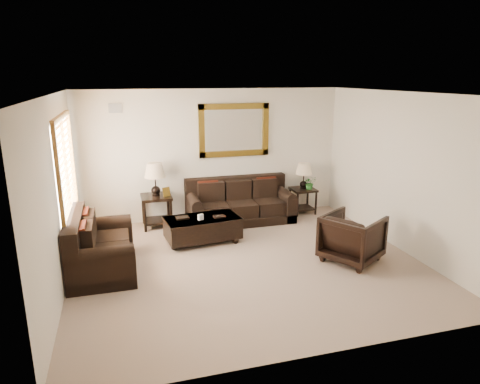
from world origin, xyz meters
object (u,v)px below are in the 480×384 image
object	(u,v)px
end_table_left	(156,186)
sofa	(239,206)
coffee_table	(203,227)
armchair	(352,236)
loveseat	(98,250)
end_table_right	(304,181)

from	to	relation	value
end_table_left	sofa	bearing A→B (deg)	-3.09
coffee_table	armchair	world-z (taller)	armchair
loveseat	armchair	distance (m)	4.05
end_table_right	loveseat	bearing A→B (deg)	-156.77
sofa	loveseat	world-z (taller)	loveseat
end_table_right	coffee_table	bearing A→B (deg)	-156.28
end_table_left	end_table_right	xyz separation A→B (m)	(3.19, 0.04, -0.12)
end_table_left	coffee_table	xyz separation A→B (m)	(0.73, -1.04, -0.57)
sofa	end_table_left	xyz separation A→B (m)	(-1.69, 0.09, 0.53)
end_table_right	coffee_table	distance (m)	2.73
loveseat	armchair	world-z (taller)	loveseat
end_table_left	end_table_right	bearing A→B (deg)	0.78
sofa	end_table_left	world-z (taller)	end_table_left
end_table_left	loveseat	bearing A→B (deg)	-120.84
loveseat	end_table_right	world-z (taller)	end_table_right
coffee_table	end_table_left	bearing A→B (deg)	118.52
end_table_left	coffee_table	size ratio (longest dim) A/B	0.92
end_table_right	coffee_table	xyz separation A→B (m)	(-2.47, -1.08, -0.45)
coffee_table	loveseat	bearing A→B (deg)	-163.82
coffee_table	end_table_right	bearing A→B (deg)	17.35
end_table_left	armchair	distance (m)	3.89
sofa	end_table_left	bearing A→B (deg)	176.91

